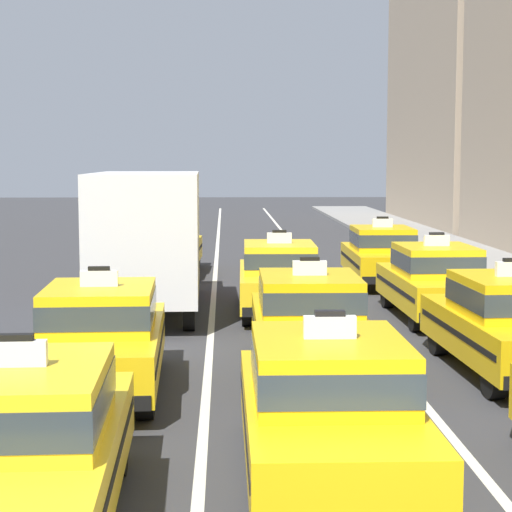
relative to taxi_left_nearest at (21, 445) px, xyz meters
The scene contains 12 objects.
lane_stripe_left_center 18.11m from the taxi_left_nearest, 84.81° to the left, with size 0.14×80.00×0.01m, color silver.
lane_stripe_center_right 18.67m from the taxi_left_nearest, 74.97° to the left, with size 0.14×80.00×0.01m, color silver.
taxi_left_nearest is the anchor object (origin of this frame).
taxi_left_second 5.26m from the taxi_left_nearest, 89.63° to the left, with size 1.97×4.62×1.96m.
box_truck_left_third 12.62m from the taxi_left_nearest, 89.21° to the left, with size 2.41×7.01×3.27m.
taxi_left_fourth 19.70m from the taxi_left_nearest, 89.43° to the left, with size 1.96×4.62×1.96m.
taxi_center_nearest 3.27m from the taxi_left_nearest, 21.47° to the left, with size 1.84×4.57×1.96m.
taxi_center_second 7.27m from the taxi_left_nearest, 62.74° to the left, with size 1.86×4.57×1.96m.
taxi_center_third 12.62m from the taxi_left_nearest, 75.39° to the left, with size 1.90×4.59×1.96m.
taxi_right_second 9.07m from the taxi_left_nearest, 43.04° to the left, with size 1.96×4.62×1.96m.
taxi_right_third 13.23m from the taxi_left_nearest, 59.94° to the left, with size 1.88×4.58×1.96m.
taxi_right_fourth 18.19m from the taxi_left_nearest, 69.38° to the left, with size 1.88×4.58×1.96m.
Camera 1 is at (-1.32, -6.29, 3.55)m, focal length 62.97 mm.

